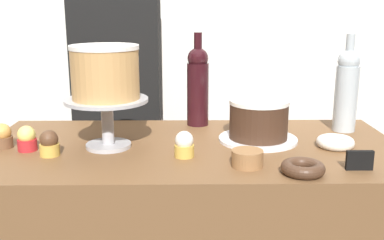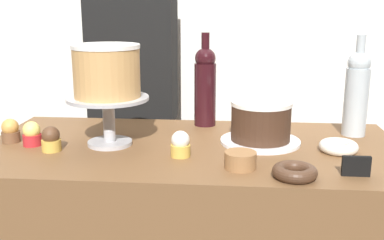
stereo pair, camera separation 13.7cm
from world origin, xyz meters
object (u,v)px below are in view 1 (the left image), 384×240
at_px(wine_bottle_clear, 347,89).
at_px(cake_stand_pedestal, 107,114).
at_px(cupcake_vanilla, 184,145).
at_px(cupcake_caramel, 3,136).
at_px(cupcake_chocolate, 49,144).
at_px(donut_chocolate, 303,168).
at_px(white_layer_cake, 105,72).
at_px(chocolate_round_cake, 259,119).
at_px(cupcake_lemon, 27,139).
at_px(price_sign_chalkboard, 360,160).
at_px(barista_figure, 120,122).
at_px(cookie_stack, 247,158).
at_px(wine_bottle_dark_red, 198,85).
at_px(donut_sugar, 335,142).

bearing_deg(wine_bottle_clear, cake_stand_pedestal, -166.89).
relative_size(cupcake_vanilla, cupcake_caramel, 1.00).
bearing_deg(cupcake_chocolate, donut_chocolate, -12.92).
bearing_deg(cupcake_chocolate, wine_bottle_clear, 15.38).
xyz_separation_m(white_layer_cake, cupcake_caramel, (-0.31, 0.00, -0.19)).
bearing_deg(donut_chocolate, cupcake_chocolate, 167.08).
relative_size(chocolate_round_cake, donut_chocolate, 1.66).
relative_size(chocolate_round_cake, cupcake_lemon, 2.50).
xyz_separation_m(white_layer_cake, price_sign_chalkboard, (0.68, -0.20, -0.20)).
bearing_deg(barista_figure, white_layer_cake, -84.87).
bearing_deg(barista_figure, cupcake_lemon, -105.49).
bearing_deg(donut_chocolate, cookie_stack, 156.09).
height_order(cupcake_caramel, donut_chocolate, cupcake_caramel).
relative_size(cupcake_vanilla, donut_chocolate, 0.66).
relative_size(wine_bottle_dark_red, donut_sugar, 2.91).
relative_size(cupcake_lemon, barista_figure, 0.05).
bearing_deg(cupcake_vanilla, wine_bottle_clear, 26.50).
bearing_deg(donut_sugar, wine_bottle_dark_red, 146.03).
bearing_deg(donut_sugar, cupcake_lemon, -178.96).
distance_m(cupcake_chocolate, cookie_stack, 0.56).
bearing_deg(price_sign_chalkboard, donut_chocolate, -169.89).
xyz_separation_m(wine_bottle_dark_red, donut_sugar, (0.41, -0.27, -0.13)).
distance_m(cupcake_vanilla, barista_figure, 0.77).
distance_m(cookie_stack, barista_figure, 0.92).
distance_m(cupcake_vanilla, donut_sugar, 0.46).
xyz_separation_m(cupcake_caramel, barista_figure, (0.26, 0.62, -0.12)).
bearing_deg(barista_figure, chocolate_round_cake, -47.17).
height_order(cupcake_vanilla, cookie_stack, cupcake_vanilla).
distance_m(chocolate_round_cake, cupcake_vanilla, 0.28).
height_order(cake_stand_pedestal, donut_sugar, cake_stand_pedestal).
distance_m(cupcake_lemon, donut_chocolate, 0.79).
height_order(wine_bottle_clear, price_sign_chalkboard, wine_bottle_clear).
distance_m(cupcake_caramel, barista_figure, 0.68).
relative_size(cupcake_vanilla, cupcake_chocolate, 1.00).
relative_size(cupcake_lemon, cupcake_chocolate, 1.00).
height_order(white_layer_cake, cupcake_chocolate, white_layer_cake).
distance_m(wine_bottle_dark_red, donut_sugar, 0.51).
height_order(cupcake_chocolate, price_sign_chalkboard, cupcake_chocolate).
relative_size(white_layer_cake, wine_bottle_dark_red, 0.61).
bearing_deg(wine_bottle_clear, cookie_stack, -136.82).
bearing_deg(cupcake_lemon, cupcake_caramel, 161.33).
height_order(cake_stand_pedestal, chocolate_round_cake, cake_stand_pedestal).
xyz_separation_m(cupcake_lemon, donut_sugar, (0.92, 0.02, -0.02)).
distance_m(wine_bottle_clear, barista_figure, 0.96).
height_order(donut_chocolate, donut_sugar, same).
distance_m(white_layer_cake, donut_sugar, 0.71).
bearing_deg(donut_chocolate, wine_bottle_clear, 59.53).
xyz_separation_m(chocolate_round_cake, cupcake_vanilla, (-0.23, -0.15, -0.04)).
bearing_deg(cupcake_lemon, chocolate_round_cake, 7.18).
bearing_deg(chocolate_round_cake, price_sign_chalkboard, -49.97).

